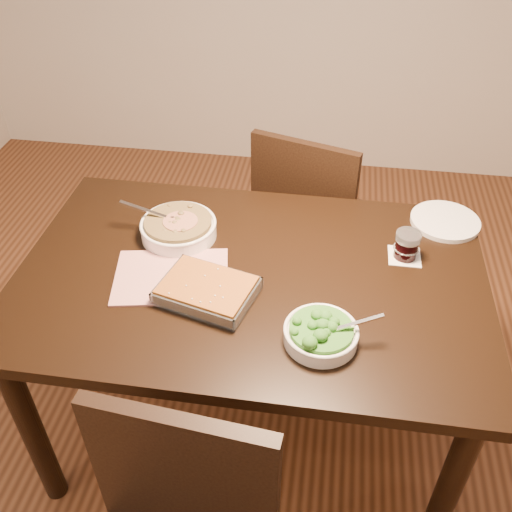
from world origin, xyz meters
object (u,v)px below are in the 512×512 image
at_px(table, 251,297).
at_px(wine_tumbler, 407,245).
at_px(stew_bowl, 178,228).
at_px(baking_dish, 207,290).
at_px(dinner_plate, 445,221).
at_px(chair_far, 310,216).
at_px(broccoli_bowl, 321,333).

xyz_separation_m(table, wine_tumbler, (0.46, 0.15, 0.14)).
distance_m(table, stew_bowl, 0.32).
bearing_deg(baking_dish, dinner_plate, 48.41).
xyz_separation_m(table, dinner_plate, (0.60, 0.35, 0.10)).
xyz_separation_m(wine_tumbler, dinner_plate, (0.14, 0.20, -0.04)).
xyz_separation_m(dinner_plate, chair_far, (-0.46, 0.33, -0.26)).
distance_m(broccoli_bowl, chair_far, 0.96).
xyz_separation_m(baking_dish, chair_far, (0.25, 0.79, -0.27)).
relative_size(stew_bowl, baking_dish, 0.90).
bearing_deg(table, chair_far, 78.24).
distance_m(stew_bowl, baking_dish, 0.31).
xyz_separation_m(stew_bowl, chair_far, (0.40, 0.53, -0.28)).
distance_m(table, wine_tumbler, 0.50).
bearing_deg(stew_bowl, chair_far, 52.95).
bearing_deg(broccoli_bowl, stew_bowl, 141.21).
xyz_separation_m(broccoli_bowl, baking_dish, (-0.33, 0.12, -0.00)).
height_order(wine_tumbler, dinner_plate, wine_tumbler).
bearing_deg(table, broccoli_bowl, -46.58).
bearing_deg(dinner_plate, table, -149.69).
height_order(table, stew_bowl, stew_bowl).
height_order(broccoli_bowl, dinner_plate, broccoli_bowl).
xyz_separation_m(wine_tumbler, chair_far, (-0.32, 0.53, -0.30)).
bearing_deg(stew_bowl, wine_tumbler, 0.03).
distance_m(wine_tumbler, chair_far, 0.68).
height_order(stew_bowl, dinner_plate, stew_bowl).
bearing_deg(dinner_plate, wine_tumbler, -125.35).
bearing_deg(table, baking_dish, -132.79).
bearing_deg(stew_bowl, dinner_plate, 13.14).
relative_size(baking_dish, wine_tumbler, 3.49).
height_order(table, baking_dish, baking_dish).
distance_m(table, baking_dish, 0.20).
bearing_deg(wine_tumbler, stew_bowl, -179.97).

